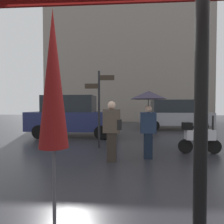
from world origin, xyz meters
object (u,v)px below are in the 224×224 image
Objects in this scene: pedestrian_with_umbrella at (148,104)px; pedestrian_with_bag at (112,127)px; folded_patio_umbrella_near at (53,97)px; street_signpost at (99,101)px; parked_scooter at (198,137)px; parked_car_left at (73,116)px; parked_car_right at (173,114)px.

pedestrian_with_umbrella reaches higher than pedestrian_with_bag.
folded_patio_umbrella_near is 4.16m from pedestrian_with_umbrella.
street_signpost is at bearing -115.05° from pedestrian_with_bag.
street_signpost is (-0.59, 1.74, 0.76)m from pedestrian_with_bag.
pedestrian_with_bag reaches higher than parked_scooter.
folded_patio_umbrella_near is at bearing 110.90° from parked_car_left.
parked_scooter is 5.97m from parked_car_left.
parked_car_left is at bearing 126.71° from parked_scooter.
parked_car_right is (5.74, 3.33, -0.06)m from parked_car_left.
parked_scooter is 0.30× the size of parked_car_left.
parked_scooter is (2.72, 1.10, -0.39)m from pedestrian_with_bag.
parked_car_left is (-3.30, 3.99, -0.58)m from pedestrian_with_umbrella.
pedestrian_with_bag is 0.60× the size of street_signpost.
parked_scooter is at bearing -3.70° from pedestrian_with_umbrella.
pedestrian_with_umbrella is 1.28m from pedestrian_with_bag.
pedestrian_with_bag is 8.43m from parked_car_right.
street_signpost is (-1.62, 1.38, 0.10)m from pedestrian_with_umbrella.
folded_patio_umbrella_near is at bearing -105.75° from parked_car_right.
pedestrian_with_bag is 2.96m from parked_scooter.
parked_scooter is at bearing 154.01° from parked_car_left.
pedestrian_with_bag is (0.33, 3.56, -0.70)m from folded_patio_umbrella_near.
parked_car_right is (0.76, 6.58, 0.41)m from parked_scooter.
folded_patio_umbrella_near is 1.26× the size of pedestrian_with_umbrella.
folded_patio_umbrella_near reaches higher than pedestrian_with_umbrella.
street_signpost is (-0.26, 5.31, 0.07)m from folded_patio_umbrella_near.
pedestrian_with_umbrella is 1.46× the size of parked_scooter.
street_signpost reaches higher than parked_scooter.
pedestrian_with_umbrella is at bearing 70.88° from folded_patio_umbrella_near.
parked_car_right is at bearing 71.31° from folded_patio_umbrella_near.
folded_patio_umbrella_near reaches higher than parked_car_left.
street_signpost is at bearing 92.79° from folded_patio_umbrella_near.
street_signpost is at bearing -121.43° from parked_car_right.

